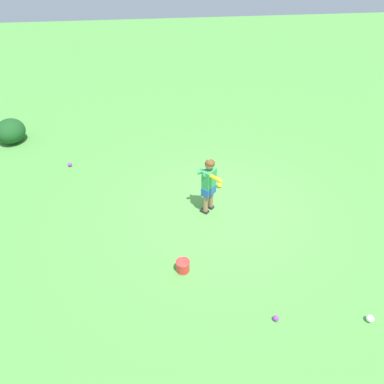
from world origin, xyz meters
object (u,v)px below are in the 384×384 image
at_px(child_batter, 209,181).
at_px(play_ball_far_left, 70,165).
at_px(play_ball_center_lawn, 276,318).
at_px(toy_bucket, 183,266).
at_px(play_ball_behind_batter, 370,319).
at_px(play_ball_far_right, 219,185).

bearing_deg(child_batter, play_ball_far_left, 53.90).
distance_m(play_ball_center_lawn, toy_bucket, 1.50).
xyz_separation_m(child_batter, play_ball_center_lawn, (-2.38, -0.45, -0.61)).
height_order(play_ball_center_lawn, play_ball_behind_batter, play_ball_behind_batter).
distance_m(play_ball_far_right, play_ball_center_lawn, 3.08).
relative_size(play_ball_center_lawn, play_ball_far_left, 0.86).
xyz_separation_m(child_batter, play_ball_far_right, (0.70, -0.37, -0.60)).
bearing_deg(play_ball_behind_batter, toy_bucket, 61.88).
bearing_deg(toy_bucket, play_ball_far_right, -26.41).
distance_m(child_batter, play_ball_far_right, 0.99).
xyz_separation_m(play_ball_far_left, toy_bucket, (-3.34, -2.08, 0.05)).
height_order(child_batter, play_ball_behind_batter, child_batter).
distance_m(child_batter, play_ball_center_lawn, 2.50).
height_order(play_ball_far_right, toy_bucket, toy_bucket).
relative_size(child_batter, play_ball_far_right, 11.02).
xyz_separation_m(play_ball_center_lawn, play_ball_far_left, (4.37, 3.17, 0.01)).
height_order(play_ball_far_left, toy_bucket, toy_bucket).
distance_m(child_batter, play_ball_far_left, 3.43).
distance_m(play_ball_far_left, play_ball_behind_batter, 6.33).
distance_m(play_ball_far_left, toy_bucket, 3.94).
relative_size(child_batter, play_ball_behind_batter, 10.61).
relative_size(play_ball_far_right, play_ball_center_lawn, 1.27).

